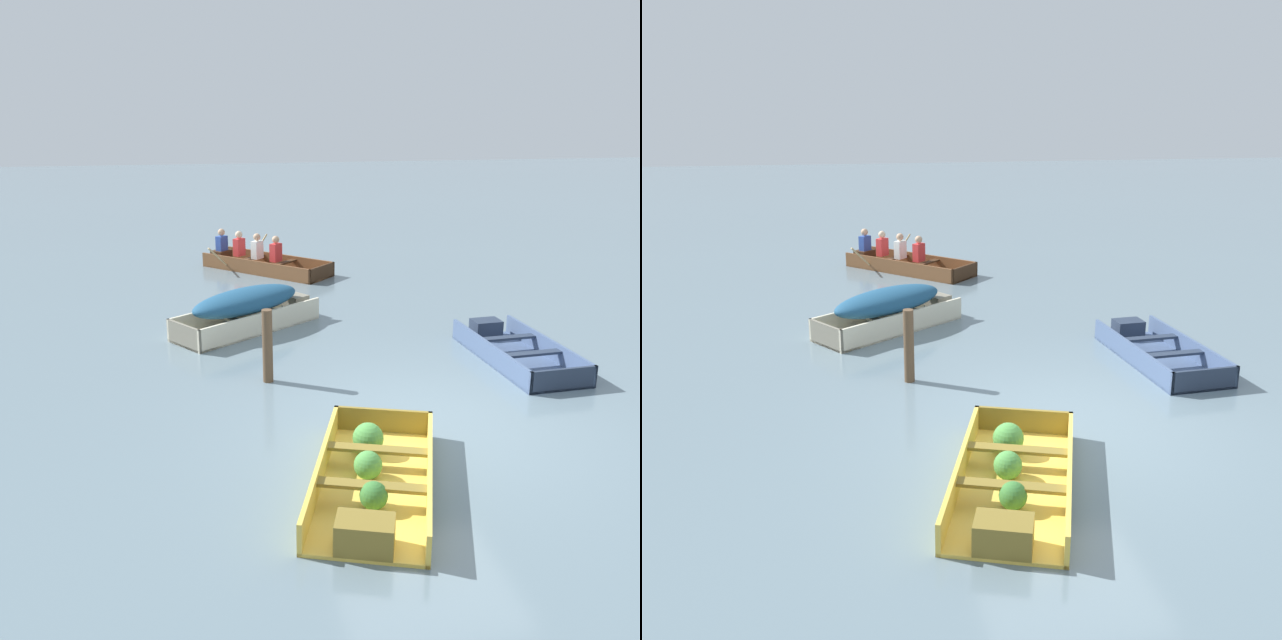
# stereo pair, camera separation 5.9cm
# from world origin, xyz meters

# --- Properties ---
(ground_plane) EXTENTS (80.00, 80.00, 0.00)m
(ground_plane) POSITION_xyz_m (0.00, 0.00, 0.00)
(ground_plane) COLOR slate
(dinghy_yellow_foreground) EXTENTS (2.04, 2.95, 0.41)m
(dinghy_yellow_foreground) POSITION_xyz_m (-1.15, -1.50, 0.14)
(dinghy_yellow_foreground) COLOR #E5BC47
(dinghy_yellow_foreground) RESTS_ON ground
(skiff_cream_near_moored) EXTENTS (2.86, 2.42, 0.77)m
(skiff_cream_near_moored) POSITION_xyz_m (-2.01, 4.42, 0.45)
(skiff_cream_near_moored) COLOR beige
(skiff_cream_near_moored) RESTS_ON ground
(skiff_slate_blue_mid_moored) EXTENTS (1.27, 2.72, 0.35)m
(skiff_slate_blue_mid_moored) POSITION_xyz_m (2.16, 2.10, 0.12)
(skiff_slate_blue_mid_moored) COLOR #475B7F
(skiff_slate_blue_mid_moored) RESTS_ON ground
(rowboat_wooden_brown_with_crew) EXTENTS (3.10, 3.08, 0.91)m
(rowboat_wooden_brown_with_crew) POSITION_xyz_m (-1.36, 9.17, 0.23)
(rowboat_wooden_brown_with_crew) COLOR brown
(rowboat_wooden_brown_with_crew) RESTS_ON ground
(mooring_post) EXTENTS (0.16, 0.16, 1.13)m
(mooring_post) POSITION_xyz_m (-1.92, 1.81, 0.56)
(mooring_post) COLOR brown
(mooring_post) RESTS_ON ground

